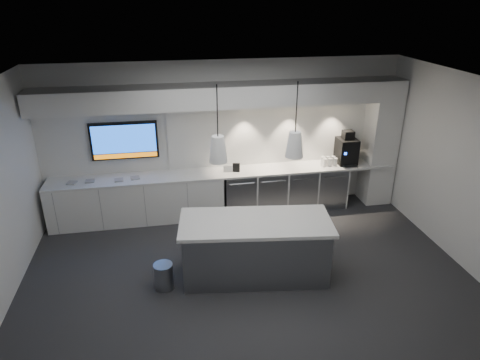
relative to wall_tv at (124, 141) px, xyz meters
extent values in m
plane|color=#2B2B2E|center=(1.90, -2.45, -1.56)|extent=(7.00, 7.00, 0.00)
plane|color=black|center=(1.90, -2.45, 1.44)|extent=(7.00, 7.00, 0.00)
plane|color=silver|center=(1.90, 0.05, -0.06)|extent=(7.00, 0.00, 7.00)
plane|color=silver|center=(1.90, -4.95, -0.06)|extent=(7.00, 0.00, 7.00)
plane|color=silver|center=(5.40, -2.45, -0.06)|extent=(0.00, 7.00, 7.00)
cube|color=silver|center=(1.90, -0.27, -0.68)|extent=(6.80, 0.65, 0.04)
cube|color=white|center=(0.15, -0.27, -1.13)|extent=(3.30, 0.63, 0.86)
cube|color=gray|center=(2.15, -0.27, -1.13)|extent=(0.60, 0.61, 0.85)
cube|color=gray|center=(2.78, -0.27, -1.13)|extent=(0.60, 0.61, 0.85)
cube|color=gray|center=(3.41, -0.27, -1.13)|extent=(0.60, 0.61, 0.85)
cube|color=gray|center=(4.04, -0.27, -1.13)|extent=(0.60, 0.61, 0.85)
cube|color=white|center=(3.10, 0.03, -0.01)|extent=(4.60, 0.03, 1.30)
cube|color=white|center=(1.90, -0.25, 0.84)|extent=(6.90, 0.60, 0.40)
cube|color=white|center=(5.10, -0.25, -0.26)|extent=(0.55, 0.55, 2.60)
cube|color=black|center=(0.00, 0.00, 0.00)|extent=(1.25, 0.06, 0.72)
cube|color=#1345B5|center=(0.00, -0.03, 0.04)|extent=(1.17, 0.00, 0.54)
cube|color=#C6640B|center=(0.00, -0.03, -0.29)|extent=(1.17, 0.00, 0.09)
cube|color=gray|center=(2.02, -2.44, -1.10)|extent=(2.27, 1.14, 0.92)
cube|color=silver|center=(2.02, -2.44, -0.62)|extent=(2.40, 1.26, 0.05)
cylinder|color=gray|center=(0.59, -2.51, -1.36)|extent=(0.37, 0.37, 0.41)
cube|color=black|center=(4.38, -0.24, -0.40)|extent=(0.38, 0.43, 0.52)
cube|color=black|center=(4.38, -0.24, -0.06)|extent=(0.21, 0.21, 0.17)
cube|color=gray|center=(4.38, -0.47, -0.64)|extent=(0.29, 0.21, 0.03)
cube|color=black|center=(2.09, -0.32, -0.57)|extent=(0.14, 0.05, 0.18)
cube|color=silver|center=(1.93, -0.30, -0.59)|extent=(0.18, 0.04, 0.14)
cube|color=gray|center=(-0.99, -0.34, -0.65)|extent=(0.19, 0.19, 0.02)
cube|color=gray|center=(-0.67, -0.31, -0.65)|extent=(0.17, 0.17, 0.02)
cube|color=gray|center=(-0.15, -0.36, -0.65)|extent=(0.17, 0.17, 0.02)
cube|color=gray|center=(0.15, -0.31, -0.65)|extent=(0.18, 0.18, 0.02)
cone|color=white|center=(1.47, -2.44, 0.59)|extent=(0.26, 0.26, 0.37)
cylinder|color=black|center=(1.47, -2.44, 1.13)|extent=(0.02, 0.02, 0.70)
cone|color=white|center=(2.56, -2.44, 0.59)|extent=(0.26, 0.26, 0.37)
cylinder|color=black|center=(2.56, -2.44, 1.13)|extent=(0.02, 0.02, 0.70)
camera|label=1|loc=(0.78, -7.94, 2.56)|focal=32.00mm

